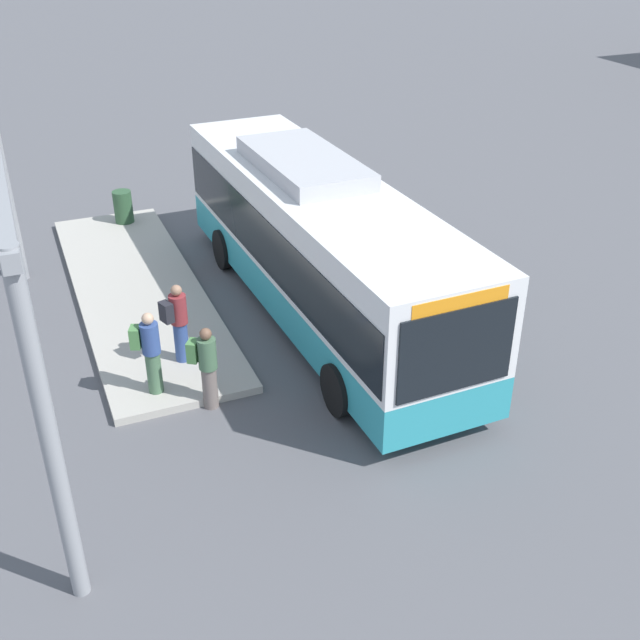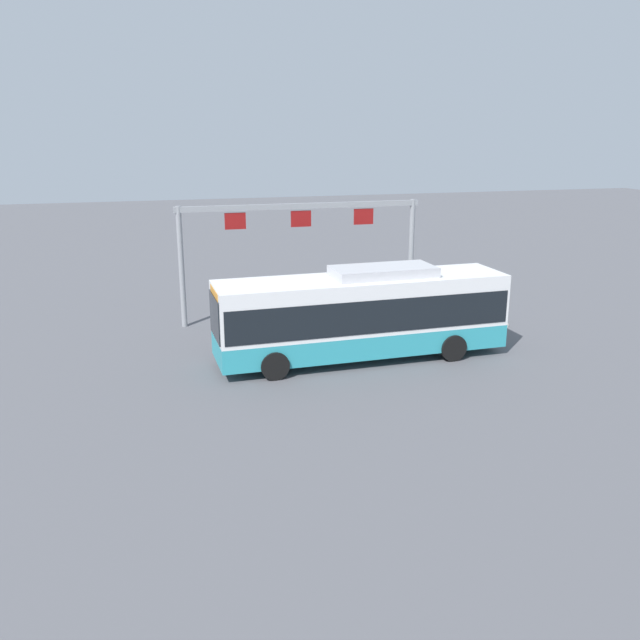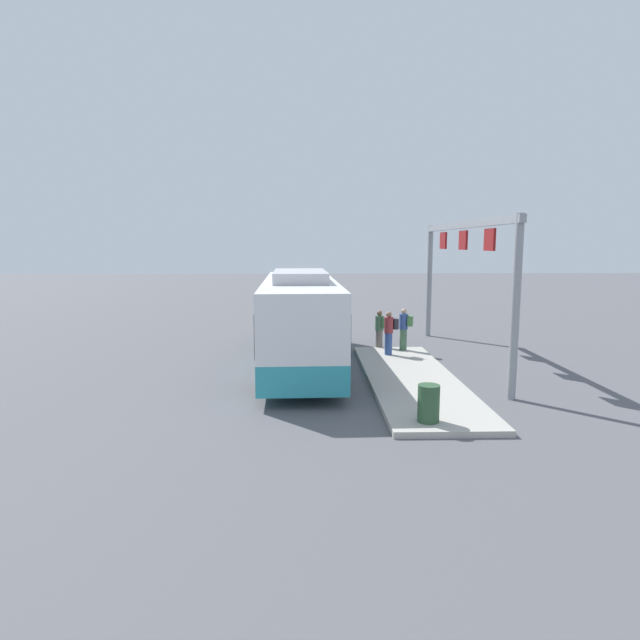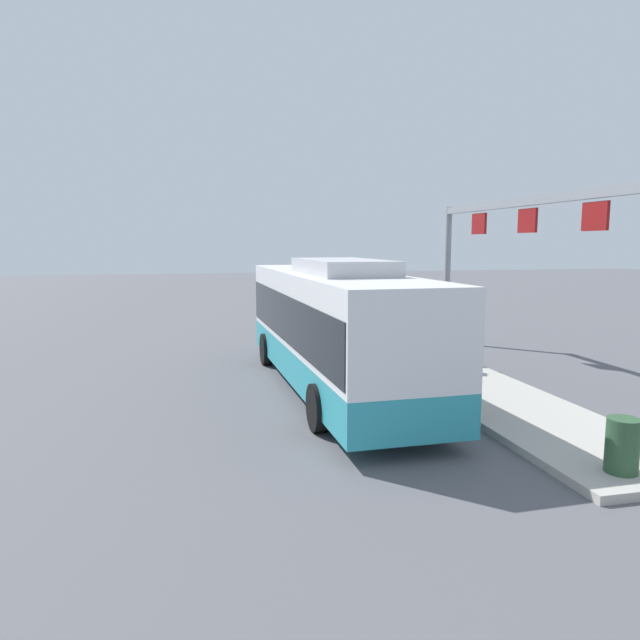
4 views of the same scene
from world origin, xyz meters
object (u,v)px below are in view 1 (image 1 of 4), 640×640
person_waiting_mid (178,321)px  trash_bin (123,207)px  person_waiting_near (207,366)px  person_boarding (150,351)px  bus_main (319,240)px

person_waiting_mid → trash_bin: (-7.78, 0.26, -0.44)m
person_waiting_near → person_boarding: bearing=177.0°
person_boarding → trash_bin: size_ratio=1.86×
bus_main → trash_bin: size_ratio=12.07×
person_waiting_near → person_waiting_mid: size_ratio=1.00×
person_boarding → bus_main: bearing=46.2°
person_boarding → trash_bin: 8.71m
bus_main → trash_bin: bearing=-156.6°
bus_main → trash_bin: 7.55m
person_boarding → person_waiting_mid: (-0.87, 0.73, 0.00)m
person_waiting_near → person_waiting_mid: person_waiting_mid is taller
person_waiting_near → person_waiting_mid: 1.53m
person_boarding → person_waiting_near: person_boarding is taller
bus_main → person_waiting_mid: bearing=-74.9°
bus_main → person_boarding: (1.88, -4.12, -0.76)m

